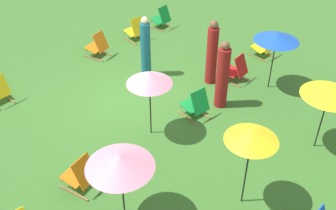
{
  "coord_description": "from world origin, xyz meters",
  "views": [
    {
      "loc": [
        5.82,
        6.48,
        6.17
      ],
      "look_at": [
        0.0,
        1.2,
        0.5
      ],
      "focal_mm": 42.15,
      "sensor_mm": 36.0,
      "label": 1
    }
  ],
  "objects_px": {
    "umbrella_4": "(149,78)",
    "person_3": "(212,54)",
    "deckchair_5": "(264,46)",
    "deckchair_15": "(80,175)",
    "umbrella_3": "(277,37)",
    "umbrella_2": "(120,161)",
    "person_1": "(222,77)",
    "deckchair_8": "(98,46)",
    "deckchair_11": "(196,105)",
    "deckchair_2": "(236,70)",
    "person_2": "(146,48)",
    "umbrella_1": "(252,135)",
    "deckchair_9": "(162,18)",
    "deckchair_3": "(135,30)",
    "umbrella_0": "(330,91)"
  },
  "relations": [
    {
      "from": "deckchair_3",
      "to": "deckchair_8",
      "type": "bearing_deg",
      "value": 2.33
    },
    {
      "from": "deckchair_15",
      "to": "umbrella_0",
      "type": "xyz_separation_m",
      "value": [
        -4.45,
        2.97,
        1.16
      ]
    },
    {
      "from": "umbrella_0",
      "to": "umbrella_2",
      "type": "distance_m",
      "value": 4.72
    },
    {
      "from": "deckchair_15",
      "to": "umbrella_3",
      "type": "distance_m",
      "value": 6.12
    },
    {
      "from": "deckchair_5",
      "to": "umbrella_1",
      "type": "distance_m",
      "value": 6.3
    },
    {
      "from": "deckchair_2",
      "to": "umbrella_3",
      "type": "xyz_separation_m",
      "value": [
        -0.36,
        0.89,
        1.19
      ]
    },
    {
      "from": "umbrella_1",
      "to": "person_1",
      "type": "relative_size",
      "value": 0.99
    },
    {
      "from": "deckchair_8",
      "to": "umbrella_0",
      "type": "height_order",
      "value": "umbrella_0"
    },
    {
      "from": "umbrella_0",
      "to": "umbrella_3",
      "type": "bearing_deg",
      "value": -125.22
    },
    {
      "from": "deckchair_15",
      "to": "person_3",
      "type": "height_order",
      "value": "person_3"
    },
    {
      "from": "umbrella_2",
      "to": "deckchair_8",
      "type": "bearing_deg",
      "value": -125.26
    },
    {
      "from": "deckchair_8",
      "to": "deckchair_15",
      "type": "relative_size",
      "value": 1.01
    },
    {
      "from": "deckchair_8",
      "to": "deckchair_9",
      "type": "height_order",
      "value": "same"
    },
    {
      "from": "umbrella_0",
      "to": "person_1",
      "type": "bearing_deg",
      "value": -86.62
    },
    {
      "from": "deckchair_9",
      "to": "umbrella_1",
      "type": "bearing_deg",
      "value": 49.7
    },
    {
      "from": "deckchair_5",
      "to": "umbrella_4",
      "type": "bearing_deg",
      "value": 5.33
    },
    {
      "from": "deckchair_8",
      "to": "umbrella_0",
      "type": "bearing_deg",
      "value": 80.8
    },
    {
      "from": "deckchair_8",
      "to": "umbrella_3",
      "type": "xyz_separation_m",
      "value": [
        -2.09,
        4.99,
        1.19
      ]
    },
    {
      "from": "deckchair_2",
      "to": "person_2",
      "type": "xyz_separation_m",
      "value": [
        1.49,
        -2.17,
        0.51
      ]
    },
    {
      "from": "deckchair_8",
      "to": "umbrella_1",
      "type": "relative_size",
      "value": 0.46
    },
    {
      "from": "umbrella_3",
      "to": "person_2",
      "type": "xyz_separation_m",
      "value": [
        1.86,
        -3.05,
        -0.68
      ]
    },
    {
      "from": "umbrella_2",
      "to": "umbrella_4",
      "type": "height_order",
      "value": "umbrella_4"
    },
    {
      "from": "deckchair_5",
      "to": "umbrella_2",
      "type": "distance_m",
      "value": 7.54
    },
    {
      "from": "umbrella_2",
      "to": "person_1",
      "type": "distance_m",
      "value": 4.36
    },
    {
      "from": "deckchair_8",
      "to": "deckchair_11",
      "type": "height_order",
      "value": "same"
    },
    {
      "from": "deckchair_8",
      "to": "umbrella_3",
      "type": "relative_size",
      "value": 0.51
    },
    {
      "from": "umbrella_3",
      "to": "person_1",
      "type": "height_order",
      "value": "person_1"
    },
    {
      "from": "deckchair_9",
      "to": "umbrella_2",
      "type": "xyz_separation_m",
      "value": [
        6.72,
        5.32,
        1.13
      ]
    },
    {
      "from": "deckchair_15",
      "to": "person_2",
      "type": "bearing_deg",
      "value": -163.46
    },
    {
      "from": "umbrella_2",
      "to": "umbrella_1",
      "type": "bearing_deg",
      "value": 142.79
    },
    {
      "from": "umbrella_4",
      "to": "person_3",
      "type": "xyz_separation_m",
      "value": [
        -2.82,
        -0.35,
        -0.67
      ]
    },
    {
      "from": "deckchair_3",
      "to": "deckchair_8",
      "type": "height_order",
      "value": "same"
    },
    {
      "from": "umbrella_4",
      "to": "deckchair_3",
      "type": "bearing_deg",
      "value": -129.78
    },
    {
      "from": "umbrella_1",
      "to": "person_1",
      "type": "distance_m",
      "value": 3.4
    },
    {
      "from": "deckchair_2",
      "to": "umbrella_0",
      "type": "height_order",
      "value": "umbrella_0"
    },
    {
      "from": "deckchair_9",
      "to": "deckchair_11",
      "type": "height_order",
      "value": "same"
    },
    {
      "from": "umbrella_2",
      "to": "umbrella_0",
      "type": "bearing_deg",
      "value": 158.27
    },
    {
      "from": "person_1",
      "to": "deckchair_9",
      "type": "bearing_deg",
      "value": 102.68
    },
    {
      "from": "person_2",
      "to": "deckchair_3",
      "type": "bearing_deg",
      "value": 42.16
    },
    {
      "from": "umbrella_2",
      "to": "deckchair_11",
      "type": "bearing_deg",
      "value": -163.16
    },
    {
      "from": "deckchair_9",
      "to": "person_2",
      "type": "xyz_separation_m",
      "value": [
        2.7,
        1.9,
        0.51
      ]
    },
    {
      "from": "deckchair_2",
      "to": "person_3",
      "type": "xyz_separation_m",
      "value": [
        0.53,
        -0.52,
        0.54
      ]
    },
    {
      "from": "umbrella_0",
      "to": "person_3",
      "type": "bearing_deg",
      "value": -99.66
    },
    {
      "from": "deckchair_15",
      "to": "person_3",
      "type": "relative_size",
      "value": 0.44
    },
    {
      "from": "person_2",
      "to": "deckchair_8",
      "type": "bearing_deg",
      "value": 85.32
    },
    {
      "from": "deckchair_5",
      "to": "deckchair_9",
      "type": "distance_m",
      "value": 3.95
    },
    {
      "from": "deckchair_5",
      "to": "deckchair_11",
      "type": "bearing_deg",
      "value": 11.04
    },
    {
      "from": "deckchair_11",
      "to": "umbrella_2",
      "type": "bearing_deg",
      "value": 25.33
    },
    {
      "from": "umbrella_4",
      "to": "person_1",
      "type": "xyz_separation_m",
      "value": [
        -2.07,
        0.56,
        -0.69
      ]
    },
    {
      "from": "deckchair_5",
      "to": "person_1",
      "type": "xyz_separation_m",
      "value": [
        3.09,
        0.55,
        0.52
      ]
    }
  ]
}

